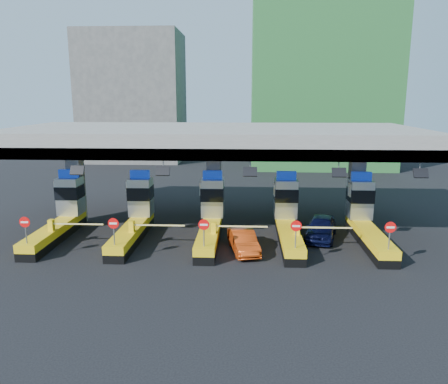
{
  "coord_description": "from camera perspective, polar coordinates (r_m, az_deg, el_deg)",
  "views": [
    {
      "loc": [
        2.24,
        -27.37,
        9.03
      ],
      "look_at": [
        0.87,
        0.0,
        3.08
      ],
      "focal_mm": 35.0,
      "sensor_mm": 36.0,
      "label": 1
    }
  ],
  "objects": [
    {
      "name": "bg_building_scaffold",
      "position": [
        60.37,
        12.7,
        16.69
      ],
      "size": [
        18.0,
        12.0,
        28.0
      ],
      "primitive_type": "cube",
      "color": "#1E5926",
      "rests_on": "ground"
    },
    {
      "name": "toll_lane_far_left",
      "position": [
        31.18,
        -20.37,
        -2.69
      ],
      "size": [
        4.43,
        8.0,
        4.16
      ],
      "color": "black",
      "rests_on": "ground"
    },
    {
      "name": "toll_lane_left",
      "position": [
        29.58,
        -11.42,
        -2.94
      ],
      "size": [
        4.43,
        8.0,
        4.16
      ],
      "color": "black",
      "rests_on": "ground"
    },
    {
      "name": "toll_canopy",
      "position": [
        30.46,
        -1.37,
        6.8
      ],
      "size": [
        28.0,
        12.09,
        7.0
      ],
      "color": "slate",
      "rests_on": "ground"
    },
    {
      "name": "red_car",
      "position": [
        26.16,
        2.56,
        -6.46
      ],
      "size": [
        2.12,
        4.06,
        1.27
      ],
      "primitive_type": "imported",
      "rotation": [
        0.0,
        0.0,
        0.21
      ],
      "color": "#B5380D",
      "rests_on": "ground"
    },
    {
      "name": "bg_building_concrete",
      "position": [
        65.42,
        -11.77,
        11.98
      ],
      "size": [
        14.0,
        10.0,
        18.0
      ],
      "primitive_type": "cube",
      "color": "#4C4C49",
      "rests_on": "ground"
    },
    {
      "name": "ground",
      "position": [
        28.91,
        -1.73,
        -5.95
      ],
      "size": [
        120.0,
        120.0,
        0.0
      ],
      "primitive_type": "plane",
      "color": "black",
      "rests_on": "ground"
    },
    {
      "name": "toll_lane_far_right",
      "position": [
        29.72,
        17.93,
        -3.24
      ],
      "size": [
        4.43,
        8.0,
        4.16
      ],
      "color": "black",
      "rests_on": "ground"
    },
    {
      "name": "van",
      "position": [
        29.14,
        12.58,
        -4.55
      ],
      "size": [
        2.85,
        4.72,
        1.5
      ],
      "primitive_type": "imported",
      "rotation": [
        0.0,
        0.0,
        -0.26
      ],
      "color": "black",
      "rests_on": "ground"
    },
    {
      "name": "toll_lane_center",
      "position": [
        28.77,
        -1.7,
        -3.13
      ],
      "size": [
        4.43,
        8.0,
        4.16
      ],
      "color": "black",
      "rests_on": "ground"
    },
    {
      "name": "toll_lane_right",
      "position": [
        28.82,
        8.27,
        -3.23
      ],
      "size": [
        4.43,
        8.0,
        4.16
      ],
      "color": "black",
      "rests_on": "ground"
    }
  ]
}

